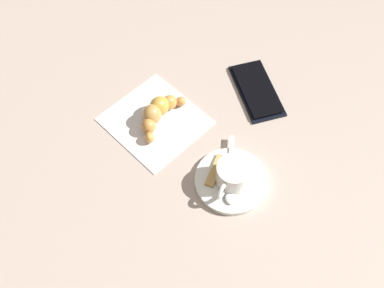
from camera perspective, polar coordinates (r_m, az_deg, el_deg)
ground_plane at (r=0.87m, az=-0.08°, el=-0.28°), size 1.80×1.80×0.00m
saucer at (r=0.83m, az=5.02°, el=-4.45°), size 0.13×0.13×0.01m
espresso_cup at (r=0.80m, az=5.02°, el=-3.89°), size 0.06×0.08×0.05m
teaspoon at (r=0.82m, az=4.83°, el=-4.46°), size 0.11×0.11×0.01m
sugar_packet at (r=0.83m, az=2.91°, el=-3.29°), size 0.04×0.07×0.01m
napkin at (r=0.90m, az=-4.61°, el=2.92°), size 0.18×0.17×0.00m
croissant at (r=0.89m, az=-4.31°, el=3.97°), size 0.07×0.13×0.04m
cell_phone at (r=0.95m, az=8.04°, el=6.66°), size 0.17×0.13×0.01m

